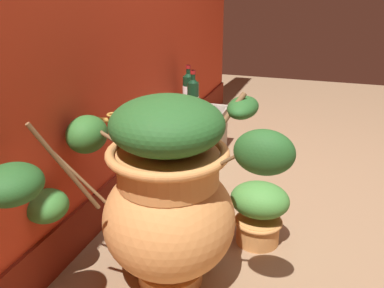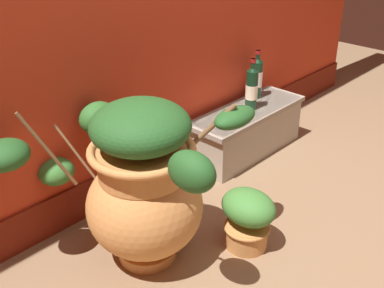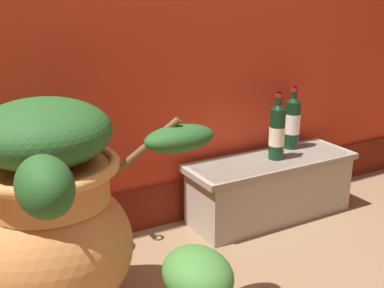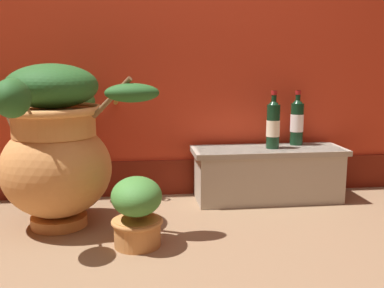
{
  "view_description": "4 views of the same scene",
  "coord_description": "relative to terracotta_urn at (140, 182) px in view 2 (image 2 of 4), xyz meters",
  "views": [
    {
      "loc": [
        -1.82,
        0.07,
        1.19
      ],
      "look_at": [
        0.05,
        0.69,
        0.41
      ],
      "focal_mm": 40.23,
      "sensor_mm": 36.0,
      "label": 1
    },
    {
      "loc": [
        -1.62,
        -0.76,
        1.56
      ],
      "look_at": [
        0.08,
        0.83,
        0.33
      ],
      "focal_mm": 45.58,
      "sensor_mm": 36.0,
      "label": 2
    },
    {
      "loc": [
        -0.76,
        -0.86,
        1.11
      ],
      "look_at": [
        0.21,
        0.85,
        0.48
      ],
      "focal_mm": 45.81,
      "sensor_mm": 36.0,
      "label": 3
    },
    {
      "loc": [
        -0.06,
        -1.55,
        0.79
      ],
      "look_at": [
        0.24,
        0.82,
        0.36
      ],
      "focal_mm": 42.11,
      "sensor_mm": 36.0,
      "label": 4
    }
  ],
  "objects": [
    {
      "name": "ground_plane",
      "position": [
        0.45,
        -0.64,
        -0.41
      ],
      "size": [
        7.0,
        7.0,
        0.0
      ],
      "primitive_type": "plane",
      "color": "#896B4C"
    },
    {
      "name": "wine_bottle_left",
      "position": [
        1.34,
        0.36,
        0.05
      ],
      "size": [
        0.08,
        0.08,
        0.32
      ],
      "color": "black",
      "rests_on": "stone_ledge"
    },
    {
      "name": "potted_shrub",
      "position": [
        0.39,
        -0.31,
        -0.24
      ],
      "size": [
        0.23,
        0.27,
        0.31
      ],
      "color": "#D68E4C",
      "rests_on": "ground_plane"
    },
    {
      "name": "stone_ledge",
      "position": [
        1.15,
        0.27,
        -0.24
      ],
      "size": [
        0.87,
        0.3,
        0.31
      ],
      "color": "#B2A893",
      "rests_on": "ground_plane"
    },
    {
      "name": "wine_bottle_middle",
      "position": [
        1.17,
        0.27,
        0.04
      ],
      "size": [
        0.08,
        0.08,
        0.33
      ],
      "color": "black",
      "rests_on": "stone_ledge"
    },
    {
      "name": "terracotta_urn",
      "position": [
        0.0,
        0.0,
        0.0
      ],
      "size": [
        1.03,
        1.0,
        0.79
      ],
      "color": "#D68E4C",
      "rests_on": "ground_plane"
    }
  ]
}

